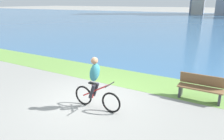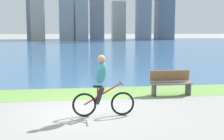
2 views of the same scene
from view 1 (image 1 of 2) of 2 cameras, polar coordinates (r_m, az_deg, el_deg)
The scene contains 5 objects.
ground_plane at distance 7.78m, azimuth -5.56°, elevation -7.85°, with size 300.00×300.00×0.00m, color gray.
grass_strip_bayside at distance 9.91m, azimuth 3.62°, elevation -2.11°, with size 120.00×2.15×0.01m, color #6B9947.
bay_water_surface at distance 43.12m, azimuth 25.45°, elevation 11.39°, with size 300.00×66.75×0.00m, color #386693.
cyclist_lead at distance 6.88m, azimuth -4.37°, elevation -3.66°, with size 1.75×0.52×1.71m.
bench_near_path at distance 8.22m, azimuth 22.23°, elevation -4.32°, with size 1.50×0.47×0.90m.
Camera 1 is at (4.21, -5.65, 3.31)m, focal length 34.79 mm.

